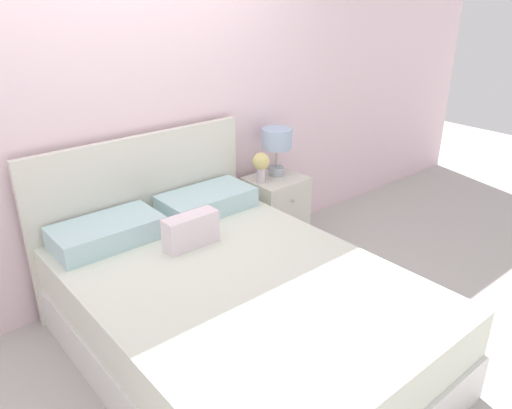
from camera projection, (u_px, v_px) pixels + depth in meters
ground_plane at (150, 281)px, 3.73m from camera, size 12.00×12.00×0.00m
wall_back at (127, 106)px, 3.25m from camera, size 8.00×0.06×2.60m
bed at (231, 309)px, 2.90m from camera, size 1.60×2.18×1.12m
nightstand at (275, 213)px, 4.09m from camera, size 0.44×0.40×0.62m
table_lamp at (277, 142)px, 3.92m from camera, size 0.24×0.24×0.38m
flower_vase at (261, 164)px, 3.82m from camera, size 0.13×0.13×0.24m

